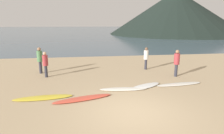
{
  "coord_description": "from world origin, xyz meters",
  "views": [
    {
      "loc": [
        -1.66,
        -6.39,
        3.3
      ],
      "look_at": [
        -0.14,
        4.79,
        0.6
      ],
      "focal_mm": 30.88,
      "sensor_mm": 36.0,
      "label": 1
    }
  ],
  "objects_px": {
    "person_1": "(177,61)",
    "person_2": "(45,62)",
    "surfboard_3": "(145,86)",
    "surfboard_4": "(179,84)",
    "person_0": "(40,58)",
    "person_3": "(146,56)",
    "surfboard_0": "(43,98)",
    "surfboard_2": "(123,89)",
    "surfboard_1": "(83,99)"
  },
  "relations": [
    {
      "from": "surfboard_3",
      "to": "surfboard_4",
      "type": "xyz_separation_m",
      "value": [
        1.9,
        0.09,
        -0.01
      ]
    },
    {
      "from": "person_1",
      "to": "person_2",
      "type": "relative_size",
      "value": 1.06
    },
    {
      "from": "person_2",
      "to": "surfboard_1",
      "type": "bearing_deg",
      "value": -5.29
    },
    {
      "from": "surfboard_4",
      "to": "person_0",
      "type": "distance_m",
      "value": 8.55
    },
    {
      "from": "surfboard_0",
      "to": "surfboard_3",
      "type": "distance_m",
      "value": 4.94
    },
    {
      "from": "person_0",
      "to": "person_1",
      "type": "bearing_deg",
      "value": 20.82
    },
    {
      "from": "surfboard_0",
      "to": "person_2",
      "type": "height_order",
      "value": "person_2"
    },
    {
      "from": "surfboard_2",
      "to": "person_0",
      "type": "distance_m",
      "value": 6.08
    },
    {
      "from": "person_0",
      "to": "person_3",
      "type": "bearing_deg",
      "value": 34.13
    },
    {
      "from": "surfboard_1",
      "to": "surfboard_3",
      "type": "relative_size",
      "value": 1.28
    },
    {
      "from": "surfboard_2",
      "to": "surfboard_4",
      "type": "bearing_deg",
      "value": 10.82
    },
    {
      "from": "person_2",
      "to": "person_3",
      "type": "bearing_deg",
      "value": 63.29
    },
    {
      "from": "person_1",
      "to": "person_3",
      "type": "relative_size",
      "value": 1.05
    },
    {
      "from": "person_3",
      "to": "person_2",
      "type": "bearing_deg",
      "value": -91.56
    },
    {
      "from": "surfboard_1",
      "to": "surfboard_0",
      "type": "bearing_deg",
      "value": 152.69
    },
    {
      "from": "surfboard_4",
      "to": "person_0",
      "type": "bearing_deg",
      "value": 150.25
    },
    {
      "from": "surfboard_0",
      "to": "person_3",
      "type": "height_order",
      "value": "person_3"
    },
    {
      "from": "surfboard_2",
      "to": "person_1",
      "type": "height_order",
      "value": "person_1"
    },
    {
      "from": "surfboard_0",
      "to": "surfboard_2",
      "type": "relative_size",
      "value": 1.1
    },
    {
      "from": "surfboard_0",
      "to": "surfboard_4",
      "type": "bearing_deg",
      "value": 3.0
    },
    {
      "from": "surfboard_1",
      "to": "person_0",
      "type": "distance_m",
      "value": 5.52
    },
    {
      "from": "surfboard_1",
      "to": "surfboard_4",
      "type": "height_order",
      "value": "surfboard_1"
    },
    {
      "from": "surfboard_0",
      "to": "person_3",
      "type": "relative_size",
      "value": 1.63
    },
    {
      "from": "surfboard_1",
      "to": "person_0",
      "type": "bearing_deg",
      "value": 104.71
    },
    {
      "from": "surfboard_3",
      "to": "person_3",
      "type": "xyz_separation_m",
      "value": [
        1.15,
        3.59,
        0.87
      ]
    },
    {
      "from": "surfboard_1",
      "to": "surfboard_2",
      "type": "relative_size",
      "value": 1.12
    },
    {
      "from": "person_2",
      "to": "surfboard_0",
      "type": "bearing_deg",
      "value": -27.52
    },
    {
      "from": "person_1",
      "to": "surfboard_2",
      "type": "bearing_deg",
      "value": -0.5
    },
    {
      "from": "surfboard_0",
      "to": "person_3",
      "type": "bearing_deg",
      "value": 31.48
    },
    {
      "from": "surfboard_0",
      "to": "surfboard_3",
      "type": "height_order",
      "value": "surfboard_3"
    },
    {
      "from": "person_0",
      "to": "person_2",
      "type": "distance_m",
      "value": 1.09
    },
    {
      "from": "surfboard_3",
      "to": "person_0",
      "type": "relative_size",
      "value": 1.19
    },
    {
      "from": "surfboard_3",
      "to": "person_2",
      "type": "relative_size",
      "value": 1.3
    },
    {
      "from": "person_0",
      "to": "person_2",
      "type": "relative_size",
      "value": 1.09
    },
    {
      "from": "surfboard_4",
      "to": "person_1",
      "type": "distance_m",
      "value": 1.88
    },
    {
      "from": "surfboard_2",
      "to": "person_1",
      "type": "distance_m",
      "value": 4.22
    },
    {
      "from": "surfboard_2",
      "to": "surfboard_3",
      "type": "bearing_deg",
      "value": 16.73
    },
    {
      "from": "surfboard_0",
      "to": "person_1",
      "type": "xyz_separation_m",
      "value": [
        7.31,
        2.49,
        0.93
      ]
    },
    {
      "from": "surfboard_2",
      "to": "surfboard_4",
      "type": "distance_m",
      "value": 3.13
    },
    {
      "from": "surfboard_3",
      "to": "person_2",
      "type": "bearing_deg",
      "value": 126.87
    },
    {
      "from": "person_1",
      "to": "person_3",
      "type": "bearing_deg",
      "value": -84.67
    },
    {
      "from": "surfboard_3",
      "to": "surfboard_1",
      "type": "bearing_deg",
      "value": 173.25
    },
    {
      "from": "surfboard_3",
      "to": "person_3",
      "type": "distance_m",
      "value": 3.87
    },
    {
      "from": "surfboard_1",
      "to": "surfboard_3",
      "type": "xyz_separation_m",
      "value": [
        3.15,
        1.21,
        -0.0
      ]
    },
    {
      "from": "surfboard_1",
      "to": "person_3",
      "type": "relative_size",
      "value": 1.66
    },
    {
      "from": "surfboard_2",
      "to": "surfboard_3",
      "type": "height_order",
      "value": "surfboard_2"
    },
    {
      "from": "person_2",
      "to": "person_3",
      "type": "distance_m",
      "value": 6.6
    },
    {
      "from": "surfboard_1",
      "to": "person_1",
      "type": "bearing_deg",
      "value": 11.62
    },
    {
      "from": "surfboard_2",
      "to": "surfboard_4",
      "type": "xyz_separation_m",
      "value": [
        3.11,
        0.36,
        -0.01
      ]
    },
    {
      "from": "person_1",
      "to": "person_3",
      "type": "height_order",
      "value": "person_1"
    }
  ]
}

